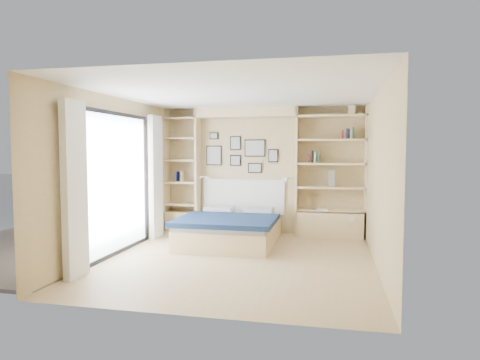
# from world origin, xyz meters

# --- Properties ---
(ground) EXTENTS (4.50, 4.50, 0.00)m
(ground) POSITION_xyz_m (0.00, 0.00, 0.00)
(ground) COLOR tan
(ground) RESTS_ON ground
(room_shell) EXTENTS (4.50, 4.50, 4.50)m
(room_shell) POSITION_xyz_m (-0.39, 1.52, 1.08)
(room_shell) COLOR tan
(room_shell) RESTS_ON ground
(bed) EXTENTS (1.67, 2.14, 1.07)m
(bed) POSITION_xyz_m (-0.38, 1.13, 0.27)
(bed) COLOR beige
(bed) RESTS_ON ground
(photo_gallery) EXTENTS (1.48, 0.02, 0.82)m
(photo_gallery) POSITION_xyz_m (-0.45, 2.22, 1.60)
(photo_gallery) COLOR black
(photo_gallery) RESTS_ON ground
(reading_lamps) EXTENTS (1.92, 0.12, 0.15)m
(reading_lamps) POSITION_xyz_m (-0.30, 2.00, 1.10)
(reading_lamps) COLOR silver
(reading_lamps) RESTS_ON ground
(shelf_decor) EXTENTS (3.55, 0.23, 2.03)m
(shelf_decor) POSITION_xyz_m (1.08, 2.07, 1.68)
(shelf_decor) COLOR #A32B27
(shelf_decor) RESTS_ON ground
(deck) EXTENTS (3.20, 4.00, 0.05)m
(deck) POSITION_xyz_m (-3.60, 0.00, 0.00)
(deck) COLOR #6D5D50
(deck) RESTS_ON ground
(deck_chair) EXTENTS (0.71, 0.89, 0.79)m
(deck_chair) POSITION_xyz_m (-2.95, 0.37, 0.37)
(deck_chair) COLOR tan
(deck_chair) RESTS_ON ground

